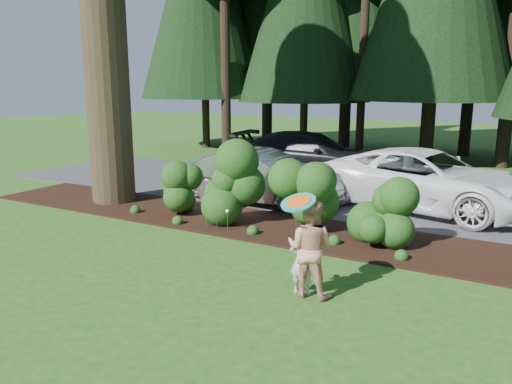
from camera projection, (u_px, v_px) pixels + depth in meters
The scene contains 11 objects.
ground at pixel (162, 264), 9.71m from camera, with size 80.00×80.00×0.00m, color #1F4D16.
mulch_bed at pixel (246, 223), 12.48m from camera, with size 16.00×2.50×0.05m, color black.
driveway at pixel (312, 191), 16.10m from camera, with size 22.00×6.00×0.03m, color #38383A.
shrub_row at pixel (271, 197), 11.85m from camera, with size 6.53×1.60×1.61m.
lily_cluster at pixel (217, 211), 11.79m from camera, with size 0.69×0.09×0.57m.
car_silver_wagon at pixel (261, 177), 14.35m from camera, with size 1.62×4.64×1.53m, color #AAAAAE.
car_white_suv at pixel (426, 180), 13.63m from camera, with size 2.73×5.93×1.65m, color white.
car_dark_suv at pixel (309, 155), 18.41m from camera, with size 2.31×5.68×1.65m, color black.
child at pixel (302, 261), 8.25m from camera, with size 0.42×0.28×1.15m, color silver.
adult at pixel (310, 248), 8.14m from camera, with size 0.79×0.62×1.63m, color #D84B1C.
frisbee at pixel (298, 202), 7.92m from camera, with size 0.59×0.55×0.27m.
Camera 1 is at (6.08, -7.12, 3.46)m, focal length 35.00 mm.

